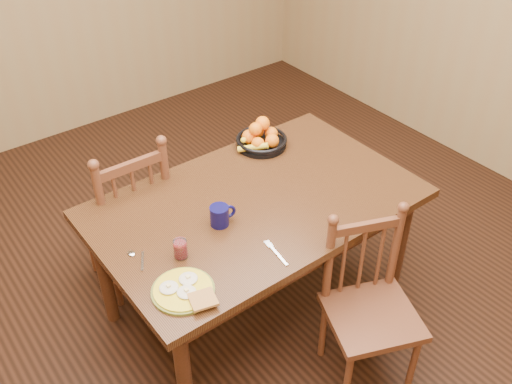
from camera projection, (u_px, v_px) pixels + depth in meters
room at (256, 91)px, 2.47m from camera, size 4.52×5.02×2.72m
dining_table at (256, 213)px, 2.88m from camera, size 1.60×1.00×0.75m
chair_far at (128, 216)px, 3.16m from camera, size 0.45×0.43×0.98m
chair_near at (369, 308)px, 2.68m from camera, size 0.53×0.52×0.90m
breakfast_plate at (184, 290)px, 2.33m from camera, size 0.26×0.30×0.04m
fork at (275, 251)px, 2.53m from camera, size 0.04×0.18×0.00m
spoon at (135, 256)px, 2.51m from camera, size 0.07×0.15×0.01m
coffee_mug at (220, 215)px, 2.66m from camera, size 0.13×0.09×0.10m
juice_glass at (181, 249)px, 2.48m from camera, size 0.06×0.06×0.09m
fruit_bowl at (261, 138)px, 3.20m from camera, size 0.29×0.29×0.17m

